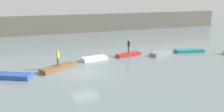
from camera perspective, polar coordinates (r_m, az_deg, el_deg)
ground_plane at (r=22.72m, az=-6.80°, el=-4.30°), size 120.00×120.00×0.00m
embankment_wall at (r=47.14m, az=-14.61°, el=7.68°), size 80.00×1.20×3.78m
rowboat_blue at (r=23.07m, az=-23.73°, el=-4.64°), size 3.63×2.68×0.43m
rowboat_brown at (r=24.15m, az=-13.40°, el=-2.88°), size 3.96×2.91×0.45m
rowboat_white at (r=27.00m, az=-4.44°, el=-0.64°), size 3.16×1.69×0.43m
rowboat_red at (r=28.98m, az=4.18°, el=0.39°), size 3.50×1.59×0.38m
rowboat_grey at (r=30.05m, az=12.29°, el=0.70°), size 3.34×2.04×0.46m
rowboat_teal at (r=32.75m, az=18.96°, el=1.32°), size 4.07×1.98×0.39m
person_dark_shirt at (r=28.71m, az=4.23°, el=2.66°), size 0.32×0.32×1.77m
person_hiviz_shirt at (r=23.82m, az=-13.57°, el=-0.22°), size 0.32×0.32×1.68m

